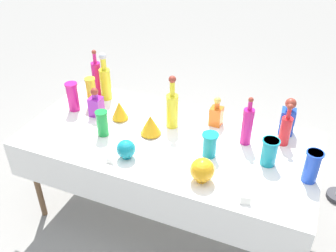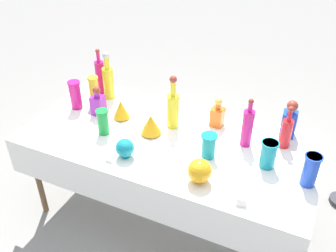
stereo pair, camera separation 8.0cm
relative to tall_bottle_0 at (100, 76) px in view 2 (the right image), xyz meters
name	(u,v)px [view 2 (the right image)]	position (x,y,z in m)	size (l,w,h in m)	color
ground_plane	(168,213)	(0.78, -0.36, -0.91)	(40.00, 40.00, 0.00)	gray
display_table	(166,147)	(0.78, -0.39, -0.21)	(2.04, 0.98, 0.76)	white
tall_bottle_0	(100,76)	(0.00, 0.00, 0.00)	(0.08, 0.08, 0.39)	#C61972
tall_bottle_1	(286,132)	(1.53, -0.12, -0.03)	(0.07, 0.07, 0.31)	red
tall_bottle_2	(173,108)	(0.75, -0.21, 0.00)	(0.09, 0.09, 0.41)	yellow
tall_bottle_3	(247,127)	(1.29, -0.21, -0.01)	(0.07, 0.07, 0.36)	#C61972
tall_bottle_4	(108,80)	(0.10, -0.04, 0.01)	(0.09, 0.09, 0.40)	yellow
square_decanter_0	(217,115)	(1.04, -0.07, -0.06)	(0.09, 0.09, 0.23)	orange
square_decanter_1	(98,103)	(0.17, -0.29, -0.06)	(0.09, 0.09, 0.23)	purple
square_decanter_2	(289,120)	(1.52, 0.02, -0.03)	(0.10, 0.10, 0.28)	blue
slender_vase_0	(311,169)	(1.72, -0.43, -0.04)	(0.10, 0.10, 0.21)	blue
slender_vase_1	(75,94)	(-0.04, -0.29, -0.03)	(0.10, 0.10, 0.23)	#C61972
slender_vase_2	(209,145)	(1.10, -0.44, -0.06)	(0.11, 0.11, 0.17)	teal
slender_vase_3	(103,121)	(0.34, -0.50, -0.05)	(0.09, 0.09, 0.19)	#198C38
slender_vase_4	(268,154)	(1.47, -0.37, -0.05)	(0.11, 0.11, 0.18)	teal
slender_vase_5	(94,90)	(0.05, -0.17, -0.03)	(0.08, 0.08, 0.23)	yellow
fluted_vase_0	(121,109)	(0.35, -0.27, -0.07)	(0.12, 0.12, 0.15)	orange
fluted_vase_1	(151,124)	(0.65, -0.36, -0.07)	(0.15, 0.15, 0.15)	orange
round_bowl_0	(125,148)	(0.61, -0.66, -0.08)	(0.12, 0.12, 0.13)	teal
round_bowl_1	(200,171)	(1.13, -0.68, -0.07)	(0.15, 0.15, 0.16)	orange
price_tag_left	(242,203)	(1.42, -0.78, -0.13)	(0.06, 0.01, 0.05)	white
price_tag_center	(109,160)	(0.54, -0.76, -0.14)	(0.05, 0.01, 0.04)	white
cardboard_box_behind_left	(160,125)	(0.25, 0.60, -0.78)	(0.40, 0.42, 0.35)	tan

